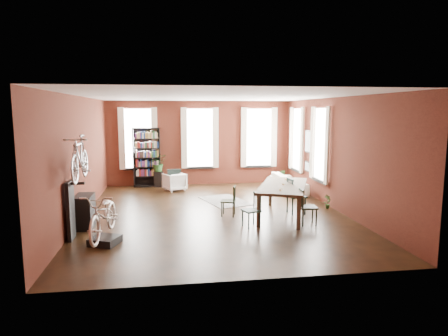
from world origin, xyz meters
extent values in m
plane|color=black|center=(0.00, 0.00, 0.00)|extent=(9.00, 9.00, 0.00)
cube|color=silver|center=(0.00, 0.00, 3.20)|extent=(7.00, 9.00, 0.04)
cube|color=#421810|center=(0.00, 4.50, 1.60)|extent=(7.00, 0.04, 3.20)
cube|color=#421810|center=(0.00, -4.50, 1.60)|extent=(7.00, 0.04, 3.20)
cube|color=#421810|center=(-3.50, 0.00, 1.60)|extent=(0.04, 9.00, 3.20)
cube|color=#421810|center=(3.50, 0.00, 1.60)|extent=(0.04, 9.00, 3.20)
cube|color=white|center=(-2.30, 4.47, 1.80)|extent=(1.00, 0.04, 2.20)
cube|color=beige|center=(-2.30, 4.40, 1.80)|extent=(1.40, 0.06, 2.30)
cube|color=white|center=(0.00, 4.47, 1.80)|extent=(1.00, 0.04, 2.20)
cube|color=beige|center=(0.00, 4.40, 1.80)|extent=(1.40, 0.06, 2.30)
cube|color=white|center=(2.30, 4.47, 1.80)|extent=(1.00, 0.04, 2.20)
cube|color=beige|center=(2.30, 4.40, 1.80)|extent=(1.40, 0.06, 2.30)
cube|color=white|center=(3.47, 1.00, 1.80)|extent=(0.04, 1.00, 2.20)
cube|color=beige|center=(3.40, 1.00, 1.80)|extent=(0.06, 1.40, 2.30)
cube|color=white|center=(3.47, 3.20, 1.80)|extent=(0.04, 1.00, 2.20)
cube|color=beige|center=(3.40, 3.20, 1.80)|extent=(0.06, 1.40, 2.30)
cube|color=black|center=(3.46, 2.10, 1.80)|extent=(0.04, 0.55, 0.75)
cube|color=black|center=(3.46, 2.10, 0.95)|extent=(0.04, 0.45, 0.35)
cube|color=#4B3D2D|center=(1.79, -0.59, 0.43)|extent=(2.00, 2.76, 0.86)
cube|color=#1B3C3B|center=(0.73, -1.47, 0.42)|extent=(0.48, 0.48, 0.84)
cube|color=black|center=(0.34, -0.34, 0.41)|extent=(0.47, 0.47, 0.82)
cube|color=black|center=(2.17, -1.46, 0.45)|extent=(0.44, 0.44, 0.89)
cube|color=#1B3B39|center=(2.23, -0.38, 0.49)|extent=(0.49, 0.49, 0.99)
cube|color=black|center=(-2.00, 4.30, 1.10)|extent=(1.00, 0.32, 2.20)
imported|color=white|center=(-1.01, 3.38, 0.34)|extent=(0.87, 0.85, 0.69)
imported|color=beige|center=(2.95, 2.60, 0.41)|extent=(0.61, 2.08, 0.81)
cube|color=black|center=(0.51, 1.42, 0.01)|extent=(1.58, 2.03, 0.01)
cube|color=black|center=(-2.62, -2.26, 0.08)|extent=(0.71, 0.71, 0.16)
cube|color=black|center=(-3.40, -1.80, 0.65)|extent=(0.16, 0.60, 1.30)
cube|color=black|center=(-3.28, -0.90, 0.40)|extent=(0.40, 0.80, 0.80)
cube|color=black|center=(-1.59, 4.18, 0.29)|extent=(0.35, 0.35, 0.58)
imported|color=#275622|center=(3.08, 3.94, 0.13)|extent=(0.40, 0.61, 0.25)
imported|color=#295823|center=(3.32, 0.03, 0.07)|extent=(0.37, 0.47, 0.15)
imported|color=silver|center=(-2.62, -2.27, 1.09)|extent=(0.76, 1.05, 1.85)
imported|color=#A5A8AD|center=(-3.15, -1.80, 2.13)|extent=(0.47, 1.00, 1.66)
imported|color=#225020|center=(-1.57, 4.17, 0.83)|extent=(0.75, 0.79, 0.50)
camera|label=1|loc=(-1.31, -10.73, 2.81)|focal=32.00mm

